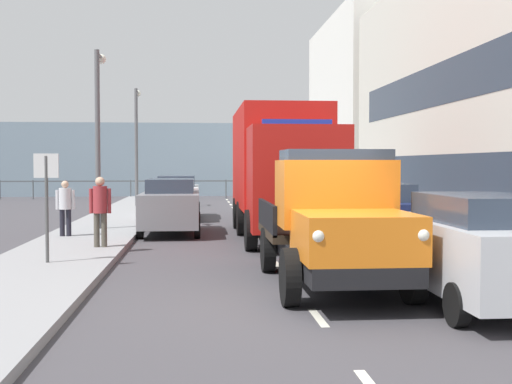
{
  "coord_description": "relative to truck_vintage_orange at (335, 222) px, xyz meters",
  "views": [
    {
      "loc": [
        1.67,
        9.95,
        2.18
      ],
      "look_at": [
        0.19,
        -7.13,
        1.45
      ],
      "focal_mm": 45.69,
      "sensor_mm": 36.0,
      "label": 1
    }
  ],
  "objects": [
    {
      "name": "lamp_post_promenade",
      "position": [
        5.53,
        -9.92,
        2.38
      ],
      "size": [
        0.32,
        1.14,
        5.62
      ],
      "color": "#59595B",
      "rests_on": "sidewalk_right"
    },
    {
      "name": "lamp_post_far",
      "position": [
        5.41,
        -21.26,
        2.43
      ],
      "size": [
        0.32,
        1.14,
        5.73
      ],
      "color": "#59595B",
      "rests_on": "sidewalk_right"
    },
    {
      "name": "car_grey_oppositeside_0",
      "position": [
        3.24,
        -9.36,
        -0.28
      ],
      "size": [
        1.84,
        4.2,
        1.72
      ],
      "color": "slate",
      "rests_on": "ground_plane"
    },
    {
      "name": "road_centreline_markings",
      "position": [
        0.67,
        -10.71,
        -1.17
      ],
      "size": [
        0.12,
        37.89,
        0.01
      ],
      "color": "silver",
      "rests_on": "ground_plane"
    },
    {
      "name": "truck_vintage_orange",
      "position": [
        0.0,
        0.0,
        0.0
      ],
      "size": [
        2.17,
        5.64,
        2.43
      ],
      "color": "black",
      "rests_on": "ground_plane"
    },
    {
      "name": "ground_plane",
      "position": [
        0.67,
        -10.54,
        -1.18
      ],
      "size": [
        80.0,
        80.0,
        0.0
      ],
      "primitive_type": "plane",
      "color": "#423F44"
    },
    {
      "name": "pedestrian_with_bag",
      "position": [
        4.77,
        -5.05,
        -0.01
      ],
      "size": [
        0.53,
        0.34,
        1.72
      ],
      "color": "#4C473D",
      "rests_on": "sidewalk_right"
    },
    {
      "name": "sea_horizon",
      "position": [
        0.67,
        -33.95,
        1.32
      ],
      "size": [
        80.0,
        0.8,
        5.0
      ],
      "primitive_type": "cube",
      "color": "gray",
      "rests_on": "ground_plane"
    },
    {
      "name": "seawall_railing",
      "position": [
        0.67,
        -30.35,
        -0.26
      ],
      "size": [
        28.08,
        0.08,
        1.2
      ],
      "color": "#4C5156",
      "rests_on": "ground_plane"
    },
    {
      "name": "car_navy_kerbside_1",
      "position": [
        -1.91,
        -4.51,
        -0.28
      ],
      "size": [
        1.83,
        3.82,
        1.72
      ],
      "color": "navy",
      "rests_on": "ground_plane"
    },
    {
      "name": "building_far_block",
      "position": [
        -8.98,
        -28.35,
        4.31
      ],
      "size": [
        7.0,
        13.39,
        10.99
      ],
      "color": "silver",
      "rests_on": "ground_plane"
    },
    {
      "name": "sidewalk_left",
      "position": [
        -4.17,
        -10.54,
        -1.1
      ],
      "size": [
        2.62,
        40.82,
        0.15
      ],
      "primitive_type": "cube",
      "color": "gray",
      "rests_on": "ground_plane"
    },
    {
      "name": "car_white_oppositeside_1",
      "position": [
        3.24,
        -15.04,
        -0.28
      ],
      "size": [
        1.82,
        4.38,
        1.72
      ],
      "color": "white",
      "rests_on": "ground_plane"
    },
    {
      "name": "sidewalk_right",
      "position": [
        5.5,
        -10.54,
        -1.1
      ],
      "size": [
        2.62,
        40.82,
        0.15
      ],
      "primitive_type": "cube",
      "color": "gray",
      "rests_on": "ground_plane"
    },
    {
      "name": "lorry_cargo_red",
      "position": [
        -0.09,
        -7.95,
        0.9
      ],
      "size": [
        2.58,
        8.2,
        3.87
      ],
      "color": "red",
      "rests_on": "ground_plane"
    },
    {
      "name": "pedestrian_by_lamp",
      "position": [
        6.12,
        -7.6,
        -0.11
      ],
      "size": [
        0.53,
        0.34,
        1.57
      ],
      "color": "black",
      "rests_on": "sidewalk_right"
    },
    {
      "name": "car_silver_kerbside_near",
      "position": [
        -1.91,
        1.47,
        -0.28
      ],
      "size": [
        1.82,
        4.23,
        1.72
      ],
      "color": "#B7BABF",
      "rests_on": "ground_plane"
    },
    {
      "name": "street_sign",
      "position": [
        5.48,
        -2.59,
        0.5
      ],
      "size": [
        0.5,
        0.07,
        2.25
      ],
      "color": "#4C4C4C",
      "rests_on": "sidewalk_right"
    }
  ]
}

